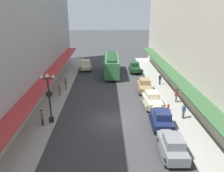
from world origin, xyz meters
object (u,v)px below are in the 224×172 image
parked_car_4 (135,67)px  fire_hydrant (168,107)px  pedestrian_4 (66,84)px  pedestrian_5 (176,96)px  parked_car_5 (152,100)px  parked_car_1 (145,86)px  pedestrian_1 (42,118)px  pedestrian_0 (160,79)px  parked_car_3 (173,146)px  parked_car_2 (86,65)px  parked_car_0 (162,119)px  lamp_post_with_clock (49,96)px  streetcar (111,64)px  pedestrian_3 (60,90)px  pedestrian_2 (184,111)px

parked_car_4 → fire_hydrant: bearing=-83.7°
pedestrian_4 → pedestrian_5: 15.27m
parked_car_4 → parked_car_5: 15.18m
parked_car_1 → pedestrian_1: size_ratio=2.57×
parked_car_1 → pedestrian_4: parked_car_1 is taller
pedestrian_0 → pedestrian_4: (-14.00, -1.91, 0.02)m
parked_car_3 → pedestrian_5: parked_car_3 is taller
parked_car_2 → parked_car_3: same height
parked_car_0 → parked_car_2: size_ratio=1.00×
lamp_post_with_clock → fire_hydrant: (12.75, 2.34, -2.42)m
parked_car_4 → parked_car_2: bearing=168.0°
parked_car_3 → streetcar: (-4.38, 23.22, 0.96)m
parked_car_2 → pedestrian_0: (12.05, -9.40, 0.05)m
parked_car_0 → pedestrian_4: parked_car_0 is taller
pedestrian_3 → parked_car_5: bearing=-16.9°
parked_car_3 → parked_car_4: 24.53m
parked_car_5 → pedestrian_3: bearing=163.1°
parked_car_3 → pedestrian_2: size_ratio=2.56×
streetcar → fire_hydrant: 16.55m
pedestrian_1 → pedestrian_5: bearing=19.8°
pedestrian_5 → pedestrian_0: bearing=94.0°
pedestrian_3 → pedestrian_4: 2.27m
lamp_post_with_clock → pedestrian_0: (13.85, 11.46, -2.00)m
parked_car_2 → pedestrian_0: 15.28m
parked_car_3 → pedestrian_0: (2.91, 17.06, 0.05)m
lamp_post_with_clock → fire_hydrant: size_ratio=6.29×
fire_hydrant → parked_car_3: bearing=-102.8°
parked_car_3 → pedestrian_1: bearing=157.2°
lamp_post_with_clock → pedestrian_2: size_ratio=3.09×
parked_car_3 → parked_car_5: 9.35m
streetcar → lamp_post_with_clock: size_ratio=1.87×
parked_car_1 → pedestrian_5: parked_car_1 is taller
parked_car_1 → pedestrian_0: 3.84m
pedestrian_4 → pedestrian_0: bearing=7.8°
pedestrian_5 → lamp_post_with_clock: bearing=-161.8°
parked_car_2 → lamp_post_with_clock: size_ratio=0.84×
pedestrian_0 → pedestrian_3: 15.02m
streetcar → pedestrian_3: size_ratio=5.87×
pedestrian_4 → pedestrian_5: (14.48, -4.85, 0.00)m
fire_hydrant → pedestrian_5: size_ratio=0.49×
parked_car_5 → fire_hydrant: size_ratio=5.27×
parked_car_2 → pedestrian_5: 20.45m
lamp_post_with_clock → pedestrian_5: size_ratio=3.09×
parked_car_2 → parked_car_4: bearing=-12.0°
streetcar → fire_hydrant: bearing=-68.0°
parked_car_5 → pedestrian_0: parked_car_5 is taller
lamp_post_with_clock → parked_car_4: bearing=60.1°
parked_car_2 → pedestrian_1: 21.72m
pedestrian_0 → pedestrian_1: pedestrian_1 is taller
pedestrian_0 → pedestrian_2: size_ratio=0.98×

